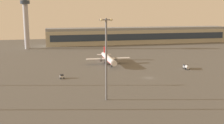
% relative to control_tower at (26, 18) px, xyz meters
% --- Properties ---
extents(ground_plane, '(416.00, 416.00, 0.00)m').
position_rel_control_tower_xyz_m(ground_plane, '(65.90, -124.55, -26.81)').
color(ground_plane, '#56544F').
extents(terminal_building, '(186.20, 22.40, 16.40)m').
position_rel_control_tower_xyz_m(terminal_building, '(108.89, 17.54, -18.72)').
color(terminal_building, '#B2AD99').
rests_on(terminal_building, ground).
extents(control_tower, '(8.00, 8.00, 46.96)m').
position_rel_control_tower_xyz_m(control_tower, '(0.00, 0.00, 0.00)').
color(control_tower, '#A8A8B2').
rests_on(control_tower, ground).
extents(airplane_taxiway_distant, '(27.70, 35.63, 9.15)m').
position_rel_control_tower_xyz_m(airplane_taxiway_distant, '(54.26, -84.22, -23.35)').
color(airplane_taxiway_distant, white).
rests_on(airplane_taxiway_distant, ground).
extents(pushback_tug, '(2.07, 3.23, 2.05)m').
position_rel_control_tower_xyz_m(pushback_tug, '(23.85, -115.57, -25.74)').
color(pushback_tug, white).
rests_on(pushback_tug, ground).
extents(fuel_truck, '(3.39, 6.59, 2.35)m').
position_rel_control_tower_xyz_m(fuel_truck, '(94.51, -109.22, -25.45)').
color(fuel_truck, gray).
rests_on(fuel_truck, ground).
extents(apron_light_central, '(4.80, 0.90, 30.19)m').
position_rel_control_tower_xyz_m(apron_light_central, '(38.36, -153.04, -9.82)').
color(apron_light_central, slate).
rests_on(apron_light_central, ground).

